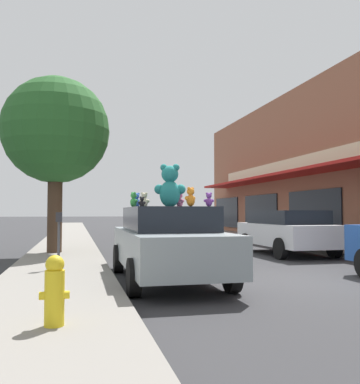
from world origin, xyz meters
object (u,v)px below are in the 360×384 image
object	(u,v)px
teddy_bear_pink	(180,200)
parked_car_far_center	(287,230)
teddy_bear_giant	(170,186)
street_tree	(56,131)
teddy_bear_black	(142,202)
teddy_bear_cream	(144,200)
teddy_bear_purple	(209,200)
plush_art_car	(167,242)
fire_hydrant	(55,290)
teddy_bear_green	(134,200)
teddy_bear_white	(170,202)
teddy_bear_orange	(191,197)
parking_meter	(59,233)
teddy_bear_blue	(136,200)

from	to	relation	value
teddy_bear_pink	parked_car_far_center	world-z (taller)	teddy_bear_pink
teddy_bear_giant	street_tree	size ratio (longest dim) A/B	0.17
teddy_bear_black	teddy_bear_cream	bearing A→B (deg)	-109.02
teddy_bear_purple	teddy_bear_cream	bearing A→B (deg)	-57.05
plush_art_car	fire_hydrant	size ratio (longest dim) A/B	6.08
teddy_bear_cream	street_tree	size ratio (longest dim) A/B	0.06
teddy_bear_green	fire_hydrant	distance (m)	4.55
teddy_bear_pink	street_tree	size ratio (longest dim) A/B	0.06
teddy_bear_giant	teddy_bear_black	size ratio (longest dim) A/B	4.12
teddy_bear_white	fire_hydrant	xyz separation A→B (m)	(-2.31, -4.47, -1.11)
teddy_bear_white	teddy_bear_black	bearing A→B (deg)	-5.34
teddy_bear_white	street_tree	bearing A→B (deg)	-99.88
teddy_bear_pink	teddy_bear_green	distance (m)	1.02
plush_art_car	teddy_bear_orange	world-z (taller)	teddy_bear_orange
parking_meter	teddy_bear_pink	bearing A→B (deg)	-19.31
teddy_bear_blue	teddy_bear_orange	xyz separation A→B (m)	(0.67, -2.32, 0.00)
teddy_bear_cream	fire_hydrant	world-z (taller)	teddy_bear_cream
teddy_bear_white	parking_meter	size ratio (longest dim) A/B	0.21
teddy_bear_green	teddy_bear_purple	bearing A→B (deg)	-164.17
teddy_bear_pink	parking_meter	distance (m)	2.85
teddy_bear_green	teddy_bear_purple	xyz separation A→B (m)	(1.24, -1.48, -0.03)
parked_car_far_center	teddy_bear_black	bearing A→B (deg)	-143.43
teddy_bear_purple	fire_hydrant	bearing A→B (deg)	51.79
plush_art_car	teddy_bear_pink	bearing A→B (deg)	53.45
teddy_bear_giant	parking_meter	size ratio (longest dim) A/B	0.75
teddy_bear_pink	teddy_bear_cream	xyz separation A→B (m)	(-0.72, 0.43, 0.00)
parked_car_far_center	teddy_bear_orange	bearing A→B (deg)	-131.02
parking_meter	street_tree	bearing A→B (deg)	93.96
plush_art_car	teddy_bear_white	bearing A→B (deg)	74.06
teddy_bear_pink	fire_hydrant	bearing A→B (deg)	123.56
fire_hydrant	parking_meter	bearing A→B (deg)	91.66
teddy_bear_purple	street_tree	bearing A→B (deg)	-57.68
plush_art_car	teddy_bear_giant	xyz separation A→B (m)	(0.15, 0.41, 1.17)
teddy_bear_purple	street_tree	world-z (taller)	street_tree
street_tree	fire_hydrant	xyz separation A→B (m)	(0.43, -9.13, -3.48)
teddy_bear_green	street_tree	xyz separation A→B (m)	(-1.86, 4.96, 2.34)
teddy_bear_pink	teddy_bear_blue	size ratio (longest dim) A/B	0.99
street_tree	parking_meter	xyz separation A→B (m)	(0.28, -4.07, -3.06)
teddy_bear_pink	parked_car_far_center	size ratio (longest dim) A/B	0.08
street_tree	fire_hydrant	world-z (taller)	street_tree
teddy_bear_cream	parking_meter	xyz separation A→B (m)	(-1.88, 0.48, -0.74)
teddy_bear_white	teddy_bear_orange	xyz separation A→B (m)	(-0.06, -1.99, 0.04)
teddy_bear_cream	parking_meter	size ratio (longest dim) A/B	0.28
teddy_bear_green	teddy_bear_blue	distance (m)	0.65
teddy_bear_cream	parked_car_far_center	distance (m)	6.45
street_tree	teddy_bear_white	bearing A→B (deg)	-59.55
teddy_bear_blue	teddy_bear_cream	xyz separation A→B (m)	(0.15, -0.22, 0.00)
plush_art_car	teddy_bear_purple	size ratio (longest dim) A/B	17.74
street_tree	fire_hydrant	size ratio (longest dim) A/B	7.10
plush_art_car	teddy_bear_orange	size ratio (longest dim) A/B	13.50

